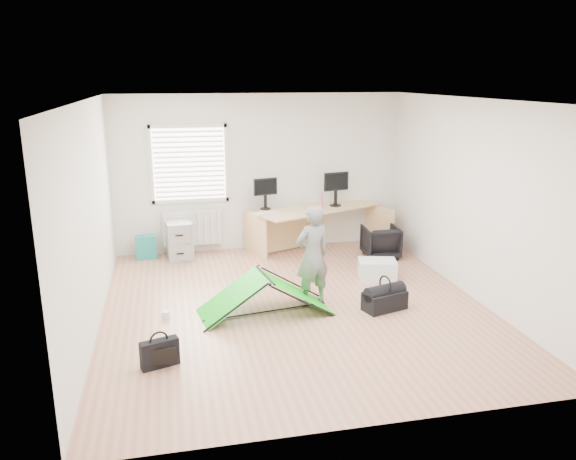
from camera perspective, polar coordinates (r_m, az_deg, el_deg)
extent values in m
plane|color=#AD765C|center=(7.59, 0.64, -7.72)|extent=(5.50, 5.50, 0.00)
cube|color=silver|center=(9.82, -2.91, 5.82)|extent=(5.00, 0.02, 2.70)
cube|color=silver|center=(9.63, -10.00, 6.63)|extent=(1.20, 0.06, 1.20)
cube|color=silver|center=(9.81, -9.69, 0.23)|extent=(1.00, 0.12, 0.60)
cube|color=tan|center=(9.83, 3.14, 0.09)|extent=(2.38, 1.56, 0.78)
cube|color=#979A9B|center=(9.61, -10.99, -0.97)|extent=(0.46, 0.59, 0.64)
cube|color=black|center=(9.56, -2.32, 3.28)|extent=(0.42, 0.18, 0.40)
cube|color=black|center=(9.84, 4.86, 3.70)|extent=(0.47, 0.19, 0.44)
cube|color=beige|center=(9.30, -2.02, 1.74)|extent=(0.42, 0.25, 0.02)
cylinder|color=#B5657B|center=(9.68, 3.35, 2.97)|extent=(0.08, 0.08, 0.25)
imported|color=black|center=(9.62, 9.39, -1.19)|extent=(0.61, 0.62, 0.54)
imported|color=slate|center=(7.43, 2.49, -2.60)|extent=(0.58, 0.46, 1.37)
cube|color=silver|center=(8.57, 9.04, -4.04)|extent=(0.63, 0.51, 0.31)
cube|color=teal|center=(9.72, -14.24, -1.71)|extent=(0.35, 0.17, 0.40)
cube|color=black|center=(6.21, -12.90, -12.11)|extent=(0.42, 0.24, 0.30)
cube|color=silver|center=(7.39, -12.32, -8.39)|extent=(0.11, 0.11, 0.09)
cube|color=black|center=(7.54, 9.78, -7.09)|extent=(0.62, 0.44, 0.25)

